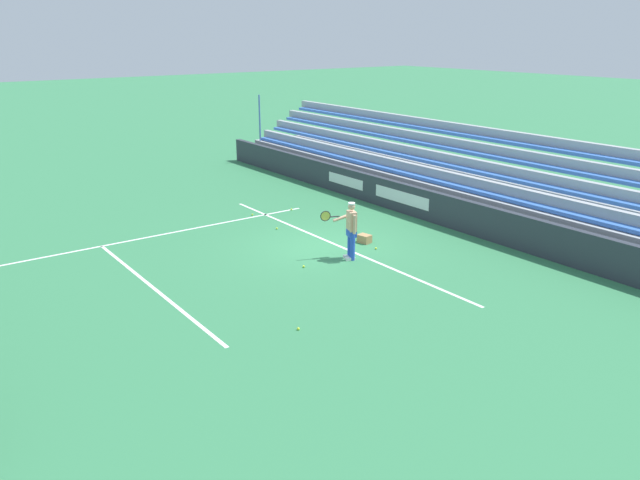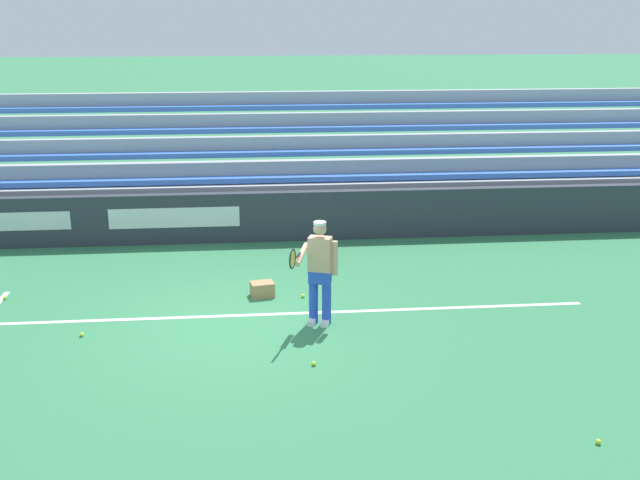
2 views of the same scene
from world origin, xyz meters
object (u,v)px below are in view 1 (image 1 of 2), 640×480
(tennis_player, at_px, (351,230))
(ball_box_cardboard, at_px, (364,239))
(tennis_ball_toward_net, at_px, (376,248))
(tennis_ball_far_left, at_px, (304,266))
(tennis_ball_far_right, at_px, (291,209))
(tennis_ball_near_player, at_px, (252,215))
(tennis_ball_on_baseline, at_px, (298,329))
(tennis_ball_stray_back, at_px, (277,228))

(tennis_player, bearing_deg, ball_box_cardboard, -55.61)
(tennis_player, relative_size, ball_box_cardboard, 4.29)
(tennis_ball_toward_net, xyz_separation_m, tennis_ball_far_left, (0.04, 2.69, 0.00))
(tennis_ball_far_right, relative_size, tennis_ball_near_player, 1.00)
(tennis_ball_on_baseline, height_order, tennis_ball_stray_back, same)
(tennis_ball_near_player, bearing_deg, tennis_ball_toward_net, -168.20)
(tennis_ball_toward_net, relative_size, tennis_ball_far_left, 1.00)
(tennis_ball_on_baseline, bearing_deg, tennis_ball_far_left, -36.66)
(tennis_ball_far_left, bearing_deg, tennis_ball_stray_back, -20.87)
(tennis_player, distance_m, ball_box_cardboard, 1.76)
(tennis_player, xyz_separation_m, tennis_ball_far_left, (0.22, 1.52, -0.86))
(ball_box_cardboard, bearing_deg, tennis_ball_far_right, -3.10)
(tennis_ball_on_baseline, bearing_deg, tennis_ball_far_right, -32.96)
(tennis_ball_near_player, relative_size, tennis_ball_on_baseline, 1.00)
(tennis_ball_toward_net, height_order, tennis_ball_stray_back, same)
(ball_box_cardboard, relative_size, tennis_ball_toward_net, 6.06)
(tennis_ball_far_left, xyz_separation_m, tennis_ball_near_player, (5.48, -1.54, 0.00))
(tennis_player, xyz_separation_m, tennis_ball_far_right, (5.43, -1.56, -0.86))
(tennis_ball_far_right, height_order, tennis_ball_far_left, same)
(tennis_player, relative_size, tennis_ball_far_right, 25.98)
(tennis_player, height_order, tennis_ball_toward_net, tennis_player)
(tennis_ball_far_left, bearing_deg, ball_box_cardboard, -76.54)
(tennis_ball_far_left, bearing_deg, tennis_ball_far_right, -30.56)
(ball_box_cardboard, height_order, tennis_ball_stray_back, ball_box_cardboard)
(tennis_ball_near_player, distance_m, tennis_ball_on_baseline, 9.46)
(tennis_ball_far_right, relative_size, tennis_ball_on_baseline, 1.00)
(tennis_ball_stray_back, bearing_deg, tennis_ball_on_baseline, 151.08)
(tennis_ball_far_left, height_order, tennis_ball_stray_back, same)
(ball_box_cardboard, distance_m, tennis_ball_toward_net, 0.74)
(tennis_player, xyz_separation_m, tennis_ball_stray_back, (3.75, 0.18, -0.86))
(tennis_ball_toward_net, bearing_deg, tennis_ball_stray_back, 20.69)
(tennis_ball_far_right, xyz_separation_m, tennis_ball_near_player, (0.27, 1.54, 0.00))
(ball_box_cardboard, height_order, tennis_ball_near_player, ball_box_cardboard)
(tennis_ball_far_right, height_order, tennis_ball_stray_back, same)
(tennis_ball_toward_net, xyz_separation_m, tennis_ball_on_baseline, (-3.11, 5.04, 0.00))
(tennis_ball_stray_back, bearing_deg, ball_box_cardboard, -152.41)
(tennis_player, distance_m, tennis_ball_on_baseline, 4.93)
(tennis_ball_far_right, xyz_separation_m, tennis_ball_toward_net, (-5.25, 0.39, 0.00))
(tennis_ball_stray_back, bearing_deg, tennis_player, -177.30)
(ball_box_cardboard, xyz_separation_m, tennis_ball_stray_back, (2.85, 1.49, -0.10))
(ball_box_cardboard, relative_size, tennis_ball_far_right, 6.06)
(tennis_ball_toward_net, bearing_deg, tennis_ball_near_player, 11.80)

